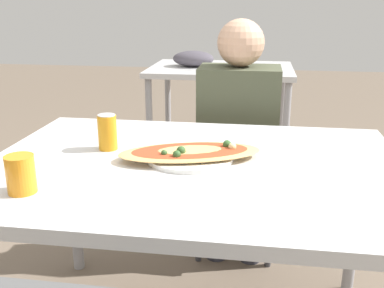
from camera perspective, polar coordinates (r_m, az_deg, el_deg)
The scene contains 7 objects.
dining_table at distance 1.48m, azimuth 0.32°, elevation -4.65°, with size 1.36×0.98×0.73m.
chair_far_seated at distance 2.29m, azimuth 5.88°, elevation -0.61°, with size 0.40×0.40×0.92m.
person_seated at distance 2.13m, azimuth 5.88°, elevation 2.85°, with size 0.37×0.27×1.16m.
pizza_main at distance 1.48m, azimuth -0.20°, elevation -1.20°, with size 0.51×0.33×0.05m.
soda_can at distance 1.59m, azimuth -10.70°, elevation 1.49°, with size 0.07×0.07×0.12m.
drink_glass at distance 1.30m, azimuth -20.92°, elevation -3.60°, with size 0.08×0.08×0.11m.
background_table at distance 3.56m, azimuth 3.07°, elevation 8.88°, with size 1.10×0.80×0.85m.
Camera 1 is at (0.19, -1.35, 1.24)m, focal length 42.00 mm.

